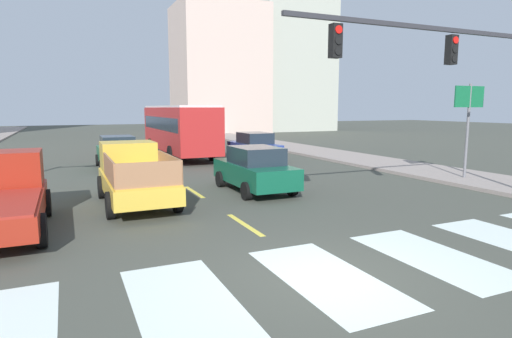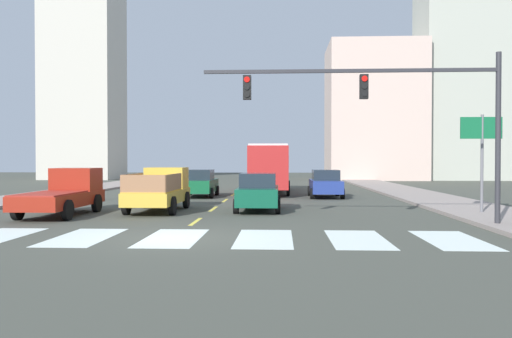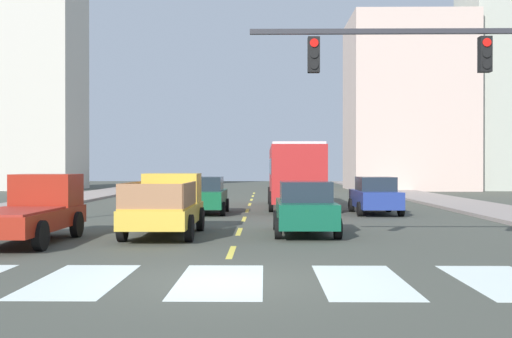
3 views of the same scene
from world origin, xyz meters
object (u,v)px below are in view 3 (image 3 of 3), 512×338
(pickup_stakebed, at_px, (167,205))
(sedan_near_right, at_px, (305,208))
(sedan_mid, at_px, (375,195))
(pickup_dark, at_px, (33,210))
(city_bus, at_px, (294,171))
(sedan_near_left, at_px, (205,195))

(pickup_stakebed, height_order, sedan_near_right, pickup_stakebed)
(pickup_stakebed, xyz_separation_m, sedan_mid, (8.28, 8.64, -0.08))
(pickup_dark, bearing_deg, city_bus, 57.89)
(sedan_mid, bearing_deg, sedan_near_right, -115.02)
(city_bus, xyz_separation_m, sedan_near_left, (-4.32, -4.10, -1.09))
(city_bus, distance_m, sedan_near_left, 6.05)
(pickup_dark, xyz_separation_m, sedan_near_right, (8.12, 2.00, -0.06))
(sedan_mid, bearing_deg, city_bus, 128.87)
(sedan_near_right, bearing_deg, sedan_mid, 65.00)
(pickup_stakebed, height_order, pickup_dark, same)
(pickup_dark, distance_m, city_bus, 17.03)
(pickup_dark, xyz_separation_m, sedan_near_left, (4.05, 10.70, -0.06))
(sedan_near_right, height_order, sedan_mid, same)
(sedan_near_right, bearing_deg, sedan_near_left, 113.87)
(pickup_dark, height_order, sedan_near_right, pickup_dark)
(pickup_dark, relative_size, sedan_mid, 1.18)
(pickup_stakebed, bearing_deg, city_bus, 67.28)
(city_bus, bearing_deg, sedan_mid, -51.78)
(pickup_dark, xyz_separation_m, sedan_mid, (11.91, 10.59, -0.06))
(city_bus, height_order, sedan_mid, city_bus)
(sedan_near_left, bearing_deg, sedan_near_right, -65.11)
(pickup_dark, relative_size, city_bus, 0.48)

